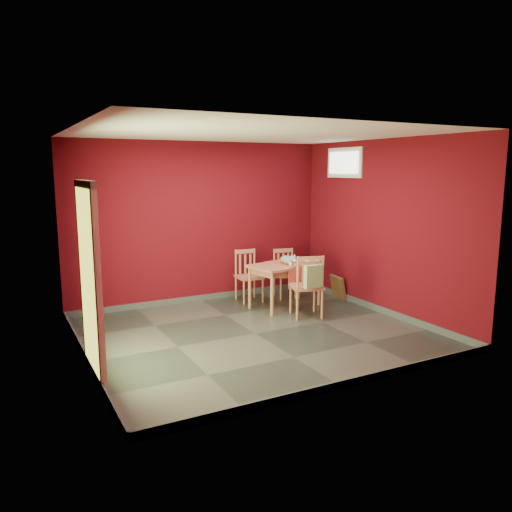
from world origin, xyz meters
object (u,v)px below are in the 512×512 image
dining_table (285,269)px  chair_near (307,285)px  chair_far_left (248,275)px  tote_bag (313,276)px  chair_far_right (286,273)px  picture_frame (338,287)px  cat (288,258)px

dining_table → chair_near: chair_near is taller
dining_table → chair_near: bearing=-90.0°
chair_far_left → tote_bag: bearing=-78.7°
chair_far_right → picture_frame: (0.76, -0.52, -0.24)m
chair_near → dining_table: bearing=90.0°
picture_frame → cat: bearing=-175.6°
cat → picture_frame: bearing=7.6°
chair_far_right → chair_near: bearing=-106.3°
chair_far_right → chair_near: chair_near is taller
chair_far_left → chair_near: chair_near is taller
chair_near → tote_bag: bearing=-101.1°
chair_far_left → chair_far_right: 0.71m
dining_table → chair_near: size_ratio=1.29×
chair_far_right → picture_frame: 0.95m
chair_near → picture_frame: size_ratio=2.37×
picture_frame → chair_far_right: bearing=145.5°
chair_near → chair_far_right: bearing=73.7°
cat → chair_far_right: bearing=64.2°
chair_far_right → chair_near: 1.26m
chair_near → cat: size_ratio=2.45×
cat → picture_frame: (1.10, 0.08, -0.62)m
tote_bag → chair_far_right: bearing=74.5°
cat → picture_frame: cat is taller
chair_far_right → tote_bag: tote_bag is taller
dining_table → cat: (0.02, -0.05, 0.19)m
cat → picture_frame: size_ratio=0.97×
tote_bag → picture_frame: 1.55m
tote_bag → picture_frame: size_ratio=1.00×
cat → chair_far_left: bearing=121.0°
dining_table → tote_bag: 0.88m
chair_far_left → chair_near: size_ratio=0.90×
dining_table → chair_far_left: (-0.35, 0.64, -0.18)m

